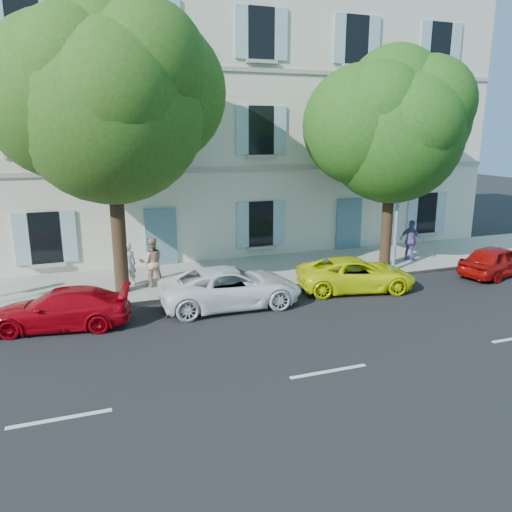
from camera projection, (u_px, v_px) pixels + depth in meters
name	position (u px, v px, depth m)	size (l,w,h in m)	color
ground	(268.00, 315.00, 15.56)	(90.00, 90.00, 0.00)	black
sidewalk	(228.00, 275.00, 19.60)	(36.00, 4.50, 0.15)	#A09E96
kerb	(245.00, 291.00, 17.62)	(36.00, 0.16, 0.16)	#9E998E
building	(191.00, 122.00, 23.41)	(28.00, 7.00, 12.00)	beige
car_red_coupe	(61.00, 309.00, 14.45)	(1.61, 3.95, 1.15)	#A3040F
car_white_coupe	(231.00, 287.00, 16.22)	(2.14, 4.64, 1.29)	white
car_yellow_supercar	(356.00, 274.00, 17.88)	(1.94, 4.21, 1.17)	#E1EC09
car_red_hatchback	(497.00, 261.00, 19.66)	(1.44, 3.58, 1.22)	#9A0B09
tree_left	(110.00, 108.00, 15.87)	(6.14, 6.14, 9.52)	#3A2819
tree_right	(393.00, 134.00, 19.25)	(5.38, 5.38, 8.29)	#3A2819
street_lamp	(402.00, 166.00, 18.88)	(0.40, 1.56, 7.28)	#7293BF
pedestrian_a	(128.00, 264.00, 17.82)	(0.58, 0.38, 1.60)	silver
pedestrian_b	(152.00, 262.00, 17.77)	(0.87, 0.67, 1.78)	tan
pedestrian_c	(411.00, 241.00, 21.27)	(1.03, 0.43, 1.76)	#63559C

